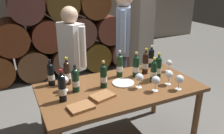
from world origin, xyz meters
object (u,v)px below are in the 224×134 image
(wine_glass_2, at_px, (169,75))
(sommelier_presenting, at_px, (123,40))
(wine_bottle_1, at_px, (120,66))
(wine_glass_3, at_px, (139,78))
(wine_bottle_3, at_px, (75,80))
(wine_glass_5, at_px, (156,81))
(wine_bottle_4, at_px, (62,88))
(wine_bottle_5, at_px, (51,74))
(tasting_notebook, at_px, (81,107))
(taster_seated_left, at_px, (72,57))
(wine_bottle_2, at_px, (104,76))
(leather_ledger, at_px, (102,96))
(serving_plate, at_px, (123,83))
(wine_bottle_9, at_px, (145,63))
(wine_glass_0, at_px, (169,63))
(wine_bottle_10, at_px, (154,71))
(wine_bottle_7, at_px, (151,58))
(dining_table, at_px, (120,94))
(wine_glass_4, at_px, (179,79))
(wine_bottle_6, at_px, (67,73))
(wine_glass_1, at_px, (64,81))
(wine_bottle_0, at_px, (136,66))
(wine_bottle_8, at_px, (158,67))

(wine_glass_2, bearing_deg, sommelier_presenting, 93.47)
(wine_bottle_1, bearing_deg, wine_glass_3, -82.68)
(wine_bottle_3, bearing_deg, wine_glass_5, -24.96)
(wine_bottle_4, distance_m, wine_glass_3, 0.80)
(wine_bottle_5, distance_m, tasting_notebook, 0.63)
(wine_glass_5, relative_size, taster_seated_left, 0.11)
(wine_glass_5, bearing_deg, wine_bottle_2, 145.13)
(leather_ledger, relative_size, taster_seated_left, 0.14)
(serving_plate, bearing_deg, sommelier_presenting, 62.09)
(wine_bottle_5, distance_m, wine_bottle_9, 1.10)
(wine_bottle_1, xyz_separation_m, wine_glass_0, (0.62, -0.12, -0.03))
(wine_bottle_4, height_order, wine_bottle_10, wine_bottle_4)
(taster_seated_left, bearing_deg, wine_glass_2, -48.57)
(wine_bottle_7, distance_m, wine_glass_0, 0.25)
(dining_table, xyz_separation_m, wine_glass_5, (0.27, -0.25, 0.21))
(wine_glass_4, bearing_deg, wine_bottle_5, 149.53)
(wine_bottle_2, xyz_separation_m, wine_glass_0, (0.91, 0.06, -0.02))
(wine_bottle_10, bearing_deg, wine_glass_0, 24.68)
(wine_glass_0, relative_size, serving_plate, 0.61)
(wine_bottle_2, xyz_separation_m, wine_bottle_6, (-0.32, 0.24, 0.00))
(wine_bottle_3, distance_m, wine_glass_1, 0.12)
(wine_bottle_10, relative_size, taster_seated_left, 0.18)
(dining_table, xyz_separation_m, serving_plate, (0.06, 0.04, 0.10))
(wine_glass_2, distance_m, tasting_notebook, 1.02)
(wine_bottle_7, relative_size, serving_plate, 1.20)
(wine_bottle_1, xyz_separation_m, wine_bottle_10, (0.28, -0.28, -0.01))
(taster_seated_left, bearing_deg, wine_bottle_6, -112.98)
(wine_bottle_3, height_order, serving_plate, wine_bottle_3)
(wine_bottle_3, relative_size, taster_seated_left, 0.19)
(wine_bottle_6, height_order, sommelier_presenting, sommelier_presenting)
(wine_bottle_0, relative_size, sommelier_presenting, 0.18)
(wine_bottle_5, relative_size, serving_plate, 1.20)
(wine_glass_2, bearing_deg, wine_bottle_9, 98.42)
(wine_bottle_7, height_order, taster_seated_left, taster_seated_left)
(wine_bottle_9, distance_m, tasting_notebook, 1.06)
(wine_bottle_6, bearing_deg, wine_bottle_0, -11.11)
(wine_bottle_0, bearing_deg, wine_bottle_8, -32.67)
(wine_bottle_9, bearing_deg, wine_bottle_8, -71.21)
(wine_bottle_9, relative_size, serving_plate, 1.32)
(wine_glass_3, distance_m, wine_glass_4, 0.41)
(wine_bottle_9, height_order, sommelier_presenting, sommelier_presenting)
(wine_bottle_9, relative_size, leather_ledger, 1.44)
(leather_ledger, bearing_deg, dining_table, 14.43)
(wine_glass_5, distance_m, serving_plate, 0.38)
(wine_bottle_3, xyz_separation_m, wine_glass_0, (1.20, 0.03, -0.02))
(wine_bottle_3, xyz_separation_m, wine_bottle_8, (0.96, -0.08, 0.00))
(wine_bottle_8, xyz_separation_m, wine_glass_2, (-0.00, -0.20, -0.02))
(serving_plate, bearing_deg, wine_glass_4, -39.76)
(dining_table, distance_m, wine_bottle_1, 0.35)
(wine_bottle_10, height_order, tasting_notebook, wine_bottle_10)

